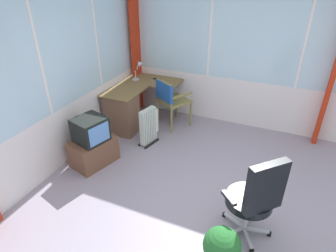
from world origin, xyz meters
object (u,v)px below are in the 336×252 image
desk_lamp (140,67)px  potted_plant (222,247)px  office_chair (256,196)px  space_heater (149,126)px  tv_on_stand (92,144)px  wooden_armchair (169,97)px  desk (125,110)px  tv_remote (157,79)px

desk_lamp → potted_plant: (-2.66, -2.31, -0.73)m
desk_lamp → office_chair: bearing=-131.3°
office_chair → space_heater: 2.30m
desk_lamp → space_heater: (-0.91, -0.64, -0.65)m
office_chair → desk_lamp: bearing=48.7°
office_chair → tv_on_stand: office_chair is taller
wooden_armchair → potted_plant: 2.92m
desk_lamp → wooden_armchair: size_ratio=0.40×
desk → space_heater: desk is taller
desk_lamp → wooden_armchair: bearing=-109.1°
space_heater → wooden_armchair: bearing=-6.1°
wooden_armchair → tv_remote: bearing=49.1°
space_heater → potted_plant: (-1.75, -1.67, -0.08)m
wooden_armchair → desk_lamp: bearing=70.9°
tv_remote → potted_plant: bearing=-144.2°
desk → tv_remote: size_ratio=8.93×
tv_remote → tv_on_stand: tv_remote is taller
potted_plant → space_heater: bearing=43.7°
wooden_armchair → potted_plant: wooden_armchair is taller
desk_lamp → tv_remote: bearing=-72.2°
desk → space_heater: bearing=-110.0°
tv_remote → office_chair: (-2.31, -2.20, -0.15)m
wooden_armchair → tv_on_stand: 1.63m
tv_on_stand → wooden_armchair: bearing=-21.4°
space_heater → potted_plant: 2.42m
desk → desk_lamp: bearing=3.7°
space_heater → potted_plant: size_ratio=1.41×
wooden_armchair → space_heater: bearing=173.9°
wooden_armchair → office_chair: office_chair is taller
tv_remote → office_chair: 3.20m
desk → potted_plant: bearing=-131.0°
desk → office_chair: (-1.52, -2.47, 0.19)m
desk_lamp → office_chair: desk_lamp is taller
desk_lamp → space_heater: 1.28m
desk → potted_plant: (-1.97, -2.26, -0.16)m
desk → space_heater: (-0.22, -0.59, -0.08)m
tv_on_stand → potted_plant: bearing=-112.6°
desk → tv_remote: tv_remote is taller
wooden_armchair → potted_plant: (-2.41, -1.60, -0.34)m
potted_plant → desk: bearing=49.0°
desk_lamp → tv_remote: (0.10, -0.31, -0.22)m
office_chair → potted_plant: office_chair is taller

